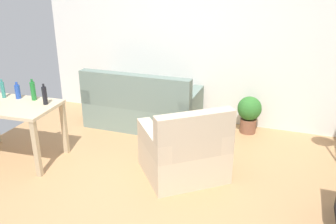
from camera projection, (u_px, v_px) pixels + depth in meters
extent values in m
cube|color=tan|center=(146.00, 187.00, 4.21)|extent=(5.20, 4.40, 0.02)
cube|color=silver|center=(198.00, 37.00, 5.63)|extent=(5.20, 0.10, 2.70)
cube|color=slate|center=(144.00, 113.00, 5.80)|extent=(1.73, 0.84, 0.40)
cube|color=slate|center=(134.00, 92.00, 5.33)|extent=(1.73, 0.16, 0.52)
cube|color=slate|center=(192.00, 100.00, 5.44)|extent=(0.16, 0.84, 0.22)
cube|color=slate|center=(99.00, 89.00, 5.92)|extent=(0.16, 0.84, 0.22)
cube|color=#C6B28E|center=(9.00, 106.00, 4.57)|extent=(1.24, 0.77, 0.04)
cube|color=tan|center=(36.00, 149.00, 4.29)|extent=(0.06, 0.06, 0.72)
cube|color=tan|center=(64.00, 128.00, 4.84)|extent=(0.06, 0.06, 0.72)
cylinder|color=brown|center=(248.00, 125.00, 5.55)|extent=(0.24, 0.24, 0.22)
sphere|color=#2D6B28|center=(250.00, 108.00, 5.45)|extent=(0.36, 0.36, 0.36)
cube|color=beige|center=(183.00, 158.00, 4.41)|extent=(1.23, 1.22, 0.40)
cube|color=#C0AD91|center=(195.00, 135.00, 3.94)|extent=(0.80, 0.69, 0.52)
cube|color=#C8B597|center=(212.00, 131.00, 4.41)|extent=(0.65, 0.76, 0.22)
cube|color=#C8B597|center=(153.00, 140.00, 4.18)|extent=(0.65, 0.76, 0.22)
cylinder|color=teal|center=(3.00, 90.00, 4.75)|extent=(0.05, 0.05, 0.21)
cylinder|color=teal|center=(1.00, 81.00, 4.70)|extent=(0.02, 0.02, 0.04)
cylinder|color=#2347A3|center=(18.00, 92.00, 4.73)|extent=(0.07, 0.07, 0.18)
cylinder|color=#2347A3|center=(16.00, 84.00, 4.68)|extent=(0.03, 0.03, 0.04)
cylinder|color=#1E722D|center=(33.00, 91.00, 4.66)|extent=(0.06, 0.06, 0.24)
cylinder|color=#1E722D|center=(32.00, 81.00, 4.61)|extent=(0.03, 0.03, 0.04)
cylinder|color=black|center=(45.00, 96.00, 4.51)|extent=(0.06, 0.06, 0.23)
cylinder|color=black|center=(43.00, 85.00, 4.46)|extent=(0.03, 0.03, 0.04)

